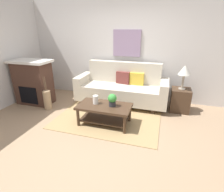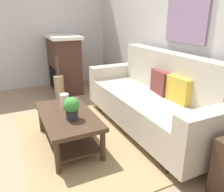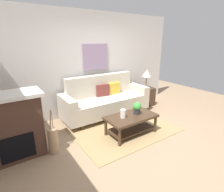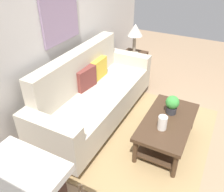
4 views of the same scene
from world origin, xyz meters
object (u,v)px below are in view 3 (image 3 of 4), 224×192
(throw_pillow_maroon, at_px, (103,90))
(floor_vase, at_px, (53,141))
(tabletop_vase, at_px, (123,114))
(framed_painting, at_px, (95,57))
(coffee_table, at_px, (131,121))
(table_lamp, at_px, (147,74))
(potted_plant_tabletop, at_px, (137,108))
(throw_pillow_mustard, at_px, (114,88))
(fireplace, at_px, (13,126))
(couch, at_px, (105,100))
(side_table, at_px, (145,96))

(throw_pillow_maroon, height_order, floor_vase, throw_pillow_maroon)
(tabletop_vase, xyz_separation_m, framed_painting, (0.28, 1.62, 1.01))
(throw_pillow_maroon, bearing_deg, framed_painting, 90.00)
(tabletop_vase, bearing_deg, coffee_table, -7.35)
(table_lamp, bearing_deg, potted_plant_tabletop, -140.73)
(throw_pillow_mustard, bearing_deg, tabletop_vase, -116.89)
(throw_pillow_mustard, xyz_separation_m, coffee_table, (-0.44, -1.30, -0.37))
(table_lamp, xyz_separation_m, fireplace, (-3.71, -0.62, -0.41))
(tabletop_vase, bearing_deg, throw_pillow_mustard, 63.11)
(couch, relative_size, potted_plant_tabletop, 8.97)
(fireplace, bearing_deg, couch, 16.15)
(throw_pillow_maroon, bearing_deg, potted_plant_tabletop, -85.89)
(throw_pillow_maroon, xyz_separation_m, tabletop_vase, (-0.28, -1.28, -0.16))
(tabletop_vase, xyz_separation_m, fireplace, (-1.96, 0.50, 0.07))
(side_table, distance_m, table_lamp, 0.71)
(couch, xyz_separation_m, framed_painting, (0.00, 0.47, 1.10))
(tabletop_vase, bearing_deg, floor_vase, 170.19)
(throw_pillow_maroon, xyz_separation_m, fireplace, (-2.24, -0.77, -0.09))
(tabletop_vase, relative_size, potted_plant_tabletop, 0.69)
(tabletop_vase, height_order, fireplace, fireplace)
(throw_pillow_maroon, distance_m, potted_plant_tabletop, 1.29)
(throw_pillow_maroon, bearing_deg, floor_vase, -148.29)
(side_table, bearing_deg, potted_plant_tabletop, -140.73)
(fireplace, bearing_deg, floor_vase, -24.70)
(throw_pillow_maroon, xyz_separation_m, throw_pillow_mustard, (0.37, 0.00, 0.00))
(throw_pillow_maroon, bearing_deg, side_table, -6.05)
(throw_pillow_maroon, bearing_deg, throw_pillow_mustard, 0.00)
(potted_plant_tabletop, bearing_deg, tabletop_vase, 178.25)
(coffee_table, bearing_deg, floor_vase, 170.50)
(fireplace, height_order, floor_vase, fireplace)
(fireplace, bearing_deg, side_table, 9.43)
(throw_pillow_maroon, bearing_deg, table_lamp, -6.05)
(throw_pillow_maroon, xyz_separation_m, floor_vase, (-1.67, -1.03, -0.44))
(throw_pillow_mustard, xyz_separation_m, floor_vase, (-2.04, -1.03, -0.44))
(floor_vase, bearing_deg, table_lamp, 15.57)
(couch, relative_size, table_lamp, 4.12)
(fireplace, bearing_deg, coffee_table, -13.71)
(table_lamp, height_order, framed_painting, framed_painting)
(coffee_table, bearing_deg, table_lamp, 36.48)
(coffee_table, relative_size, side_table, 1.96)
(couch, xyz_separation_m, tabletop_vase, (-0.28, -1.15, 0.09))
(potted_plant_tabletop, bearing_deg, side_table, 39.27)
(coffee_table, bearing_deg, potted_plant_tabletop, 5.10)
(side_table, xyz_separation_m, framed_painting, (-1.48, 0.50, 1.26))
(couch, height_order, table_lamp, table_lamp)
(couch, xyz_separation_m, potted_plant_tabletop, (0.09, -1.16, 0.14))
(throw_pillow_mustard, height_order, framed_painting, framed_painting)
(coffee_table, relative_size, potted_plant_tabletop, 4.20)
(throw_pillow_maroon, height_order, tabletop_vase, throw_pillow_maroon)
(couch, relative_size, tabletop_vase, 12.93)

